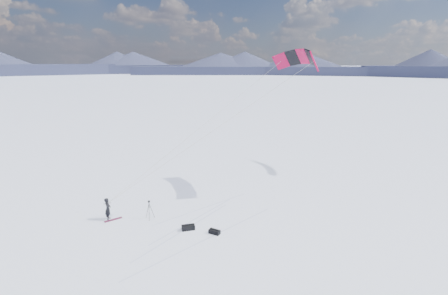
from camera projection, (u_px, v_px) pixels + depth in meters
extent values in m
plane|color=white|center=(146.00, 225.00, 24.09)|extent=(1800.00, 1800.00, 0.00)
cube|color=#20233C|center=(333.00, 71.00, 313.23)|extent=(150.19, 119.71, 6.75)
cone|color=#20233C|center=(333.00, 67.00, 312.37)|extent=(88.58, 88.58, 8.00)
cube|color=#20233C|center=(226.00, 70.00, 332.46)|extent=(156.46, 80.45, 6.75)
cone|color=#20233C|center=(226.00, 67.00, 331.59)|extent=(77.75, 77.75, 8.00)
cube|color=#20233C|center=(120.00, 71.00, 318.17)|extent=(153.20, 57.23, 6.75)
cone|color=#20233C|center=(120.00, 67.00, 317.31)|extent=(69.07, 69.07, 8.00)
cube|color=#ADB7D5|center=(60.00, 266.00, 19.25)|extent=(6.00, 0.12, 0.01)
cube|color=#ADB7D5|center=(96.00, 242.00, 21.78)|extent=(3.52, 7.29, 0.01)
cube|color=#ADB7D5|center=(125.00, 224.00, 24.31)|extent=(6.45, 7.79, 0.01)
cube|color=#ADB7D5|center=(148.00, 208.00, 26.84)|extent=(11.66, 3.07, 0.01)
imported|color=black|center=(109.00, 219.00, 24.97)|extent=(0.45, 0.66, 1.77)
cube|color=maroon|center=(113.00, 220.00, 24.88)|extent=(1.34, 0.74, 0.04)
cylinder|color=black|center=(152.00, 211.00, 25.00)|extent=(0.40, 0.17, 1.29)
cylinder|color=black|center=(148.00, 211.00, 24.98)|extent=(0.34, 0.28, 1.29)
cylinder|color=black|center=(149.00, 212.00, 24.71)|extent=(0.10, 0.41, 1.29)
cylinder|color=black|center=(149.00, 206.00, 24.78)|extent=(0.04, 0.04, 0.37)
cube|color=black|center=(149.00, 203.00, 24.72)|extent=(0.10, 0.10, 0.05)
cube|color=black|center=(149.00, 202.00, 24.69)|extent=(0.16, 0.14, 0.11)
cylinder|color=black|center=(149.00, 201.00, 24.78)|extent=(0.07, 0.11, 0.07)
cube|color=black|center=(188.00, 227.00, 23.39)|extent=(0.95, 0.47, 0.35)
cylinder|color=black|center=(188.00, 225.00, 23.34)|extent=(0.89, 0.11, 0.09)
cube|color=black|center=(215.00, 232.00, 22.85)|extent=(0.85, 0.82, 0.30)
cylinder|color=black|center=(214.00, 230.00, 22.80)|extent=(0.62, 0.58, 0.09)
cube|color=#AD0736|center=(314.00, 61.00, 26.15)|extent=(1.29, 1.36, 1.68)
cube|color=black|center=(310.00, 57.00, 27.26)|extent=(0.95, 1.46, 1.49)
cube|color=#AD0736|center=(303.00, 56.00, 28.42)|extent=(1.09, 1.46, 1.28)
cube|color=black|center=(293.00, 58.00, 29.52)|extent=(1.40, 1.37, 1.49)
cube|color=#AD0736|center=(281.00, 61.00, 30.41)|extent=(1.66, 1.15, 1.68)
cylinder|color=gray|center=(214.00, 130.00, 25.39)|extent=(16.74, 0.68, 10.48)
cylinder|color=gray|center=(203.00, 125.00, 27.52)|extent=(15.87, 5.41, 10.48)
cylinder|color=black|center=(107.00, 203.00, 24.62)|extent=(0.55, 0.13, 0.03)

